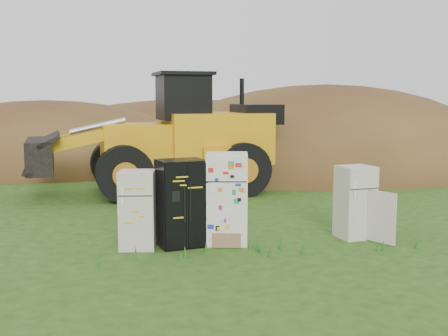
# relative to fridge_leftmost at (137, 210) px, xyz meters

# --- Properties ---
(ground) EXTENTS (120.00, 120.00, 0.00)m
(ground) POSITION_rel_fridge_leftmost_xyz_m (2.38, 0.02, -0.79)
(ground) COLOR #284412
(ground) RESTS_ON ground
(fridge_leftmost) EXTENTS (0.79, 0.77, 1.58)m
(fridge_leftmost) POSITION_rel_fridge_leftmost_xyz_m (0.00, 0.00, 0.00)
(fridge_leftmost) COLOR silver
(fridge_leftmost) RESTS_ON ground
(fridge_black_side) EXTENTS (1.06, 0.90, 1.79)m
(fridge_black_side) POSITION_rel_fridge_leftmost_xyz_m (0.89, 0.04, 0.10)
(fridge_black_side) COLOR black
(fridge_black_side) RESTS_ON ground
(fridge_sticker) EXTENTS (0.99, 0.94, 1.90)m
(fridge_sticker) POSITION_rel_fridge_leftmost_xyz_m (1.85, 0.05, 0.16)
(fridge_sticker) COLOR white
(fridge_sticker) RESTS_ON ground
(fridge_open_door) EXTENTS (0.80, 0.76, 1.57)m
(fridge_open_door) POSITION_rel_fridge_leftmost_xyz_m (4.68, -0.01, -0.01)
(fridge_open_door) COLOR silver
(fridge_open_door) RESTS_ON ground
(wheel_loader) EXTENTS (8.15, 3.93, 3.81)m
(wheel_loader) POSITION_rel_fridge_leftmost_xyz_m (0.77, 6.45, 1.11)
(wheel_loader) COLOR orange
(wheel_loader) RESTS_ON ground
(dirt_mound_right) EXTENTS (15.91, 11.67, 7.13)m
(dirt_mound_right) POSITION_rel_fridge_leftmost_xyz_m (8.38, 11.41, -0.79)
(dirt_mound_right) COLOR #4B2A18
(dirt_mound_right) RESTS_ON ground
(dirt_mound_left) EXTENTS (14.32, 10.74, 5.79)m
(dirt_mound_left) POSITION_rel_fridge_leftmost_xyz_m (-3.41, 14.54, -0.79)
(dirt_mound_left) COLOR #4B2A18
(dirt_mound_left) RESTS_ON ground
(dirt_mound_back) EXTENTS (18.56, 12.37, 5.82)m
(dirt_mound_back) POSITION_rel_fridge_leftmost_xyz_m (3.32, 18.11, -0.79)
(dirt_mound_back) COLOR #4B2A18
(dirt_mound_back) RESTS_ON ground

